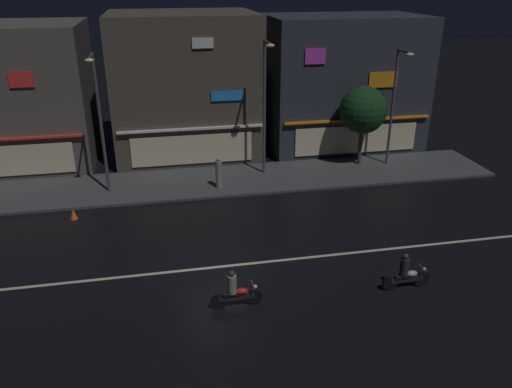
# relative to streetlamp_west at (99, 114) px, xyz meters

# --- Properties ---
(ground_plane) EXTENTS (140.00, 140.00, 0.00)m
(ground_plane) POSITION_rel_streetlamp_west_xyz_m (4.82, -8.51, -4.48)
(ground_plane) COLOR black
(lane_divider_stripe) EXTENTS (33.33, 0.16, 0.01)m
(lane_divider_stripe) POSITION_rel_streetlamp_west_xyz_m (4.82, -8.51, -4.48)
(lane_divider_stripe) COLOR beige
(lane_divider_stripe) RESTS_ON ground
(sidewalk_far) EXTENTS (35.08, 4.66, 0.14)m
(sidewalk_far) POSITION_rel_streetlamp_west_xyz_m (4.82, 0.67, -4.41)
(sidewalk_far) COLOR #424447
(sidewalk_far) RESTS_ON ground
(storefront_left_block) EXTENTS (9.13, 7.57, 8.46)m
(storefront_left_block) POSITION_rel_streetlamp_west_xyz_m (-5.70, 6.70, -0.26)
(storefront_left_block) COLOR #56514C
(storefront_left_block) RESTS_ON ground
(storefront_center_block) EXTENTS (10.15, 6.52, 8.65)m
(storefront_center_block) POSITION_rel_streetlamp_west_xyz_m (15.35, 6.18, -0.17)
(storefront_center_block) COLOR #2D333D
(storefront_center_block) RESTS_ON ground
(storefront_right_block) EXTENTS (9.11, 7.84, 8.92)m
(storefront_right_block) POSITION_rel_streetlamp_west_xyz_m (4.82, 6.84, -0.03)
(storefront_right_block) COLOR #4C443A
(storefront_right_block) RESTS_ON ground
(streetlamp_west) EXTENTS (0.44, 1.64, 7.40)m
(streetlamp_west) POSITION_rel_streetlamp_west_xyz_m (0.00, 0.00, 0.00)
(streetlamp_west) COLOR #47494C
(streetlamp_west) RESTS_ON sidewalk_far
(streetlamp_mid) EXTENTS (0.44, 1.64, 7.71)m
(streetlamp_mid) POSITION_rel_streetlamp_west_xyz_m (8.91, 1.13, 0.16)
(streetlamp_mid) COLOR #47494C
(streetlamp_mid) RESTS_ON sidewalk_far
(streetlamp_east) EXTENTS (0.44, 1.64, 7.03)m
(streetlamp_east) POSITION_rel_streetlamp_west_xyz_m (16.81, 1.17, -0.19)
(streetlamp_east) COLOR #47494C
(streetlamp_east) RESTS_ON sidewalk_far
(pedestrian_on_sidewalk) EXTENTS (0.37, 0.37, 1.78)m
(pedestrian_on_sidewalk) POSITION_rel_streetlamp_west_xyz_m (5.98, -0.48, -3.52)
(pedestrian_on_sidewalk) COLOR gray
(pedestrian_on_sidewalk) RESTS_ON sidewalk_far
(street_tree) EXTENTS (2.86, 2.86, 4.86)m
(street_tree) POSITION_rel_streetlamp_west_xyz_m (15.06, 1.64, -0.93)
(street_tree) COLOR #473323
(street_tree) RESTS_ON sidewalk_far
(motorcycle_following) EXTENTS (1.90, 0.60, 1.52)m
(motorcycle_following) POSITION_rel_streetlamp_west_xyz_m (11.67, -11.40, -3.85)
(motorcycle_following) COLOR black
(motorcycle_following) RESTS_ON ground
(motorcycle_opposite_lane) EXTENTS (1.90, 0.60, 1.52)m
(motorcycle_opposite_lane) POSITION_rel_streetlamp_west_xyz_m (5.14, -11.28, -3.85)
(motorcycle_opposite_lane) COLOR black
(motorcycle_opposite_lane) RESTS_ON ground
(traffic_cone) EXTENTS (0.36, 0.36, 0.55)m
(traffic_cone) POSITION_rel_streetlamp_west_xyz_m (-1.50, -2.70, -4.21)
(traffic_cone) COLOR orange
(traffic_cone) RESTS_ON ground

